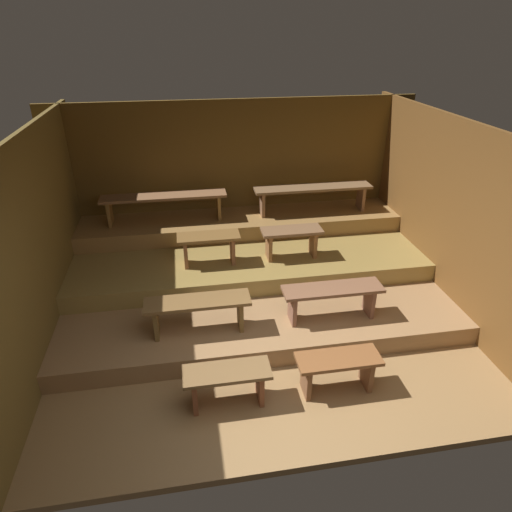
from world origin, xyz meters
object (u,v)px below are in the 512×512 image
object	(u,v)px
bench_floor_right	(338,366)
bench_lower_right	(332,295)
bench_middle_left	(209,243)
bench_floor_left	(227,380)
bench_lower_left	(198,308)
bench_upper_left	(164,200)
bench_upper_right	(313,191)
bench_middle_right	(291,237)

from	to	relation	value
bench_floor_right	bench_lower_right	size ratio (longest dim) A/B	0.72
bench_middle_left	bench_lower_right	bearing A→B (deg)	-40.60
bench_floor_left	bench_lower_left	bearing A→B (deg)	103.64
bench_middle_left	bench_upper_left	world-z (taller)	bench_upper_left
bench_upper_right	bench_middle_right	bearing A→B (deg)	-120.10
bench_lower_right	bench_upper_right	distance (m)	2.32
bench_floor_left	bench_upper_left	world-z (taller)	bench_upper_left
bench_floor_left	bench_middle_right	bearing A→B (deg)	61.35
bench_floor_right	bench_middle_right	world-z (taller)	bench_middle_right
bench_floor_right	bench_middle_left	world-z (taller)	bench_middle_left
bench_middle_left	bench_floor_left	bearing A→B (deg)	-89.92
bench_floor_right	bench_upper_left	world-z (taller)	bench_upper_left
bench_floor_right	bench_floor_left	bearing A→B (deg)	180.00
bench_upper_right	bench_upper_left	bearing A→B (deg)	180.00
bench_middle_right	bench_lower_left	bearing A→B (deg)	-139.40
bench_lower_right	bench_upper_left	bearing A→B (deg)	131.88
bench_floor_left	bench_middle_left	distance (m)	2.21
bench_upper_left	bench_upper_right	distance (m)	2.37
bench_floor_left	bench_lower_right	distance (m)	1.71
bench_upper_left	bench_lower_left	bearing A→B (deg)	-80.64
bench_lower_right	bench_floor_right	bearing A→B (deg)	-103.64
bench_lower_right	bench_middle_left	distance (m)	1.86
bench_floor_right	bench_upper_right	xyz separation A→B (m)	(0.60, 3.18, 0.79)
bench_lower_right	bench_middle_right	distance (m)	1.25
bench_lower_right	bench_middle_left	xyz separation A→B (m)	(-1.40, 1.20, 0.23)
bench_lower_left	bench_upper_right	xyz separation A→B (m)	(2.00, 2.23, 0.52)
bench_lower_right	bench_upper_left	distance (m)	3.04
bench_floor_right	bench_upper_right	distance (m)	3.33
bench_middle_left	bench_upper_right	distance (m)	2.07
bench_middle_left	bench_middle_right	xyz separation A→B (m)	(1.18, 0.00, 0.00)
bench_middle_right	bench_floor_left	bearing A→B (deg)	-118.65
bench_lower_left	bench_lower_right	distance (m)	1.63
bench_lower_right	bench_middle_right	bearing A→B (deg)	100.67
bench_middle_left	bench_floor_right	bearing A→B (deg)	-61.35
bench_middle_left	bench_middle_right	world-z (taller)	same
bench_floor_left	bench_lower_left	size ratio (longest dim) A/B	0.72
bench_lower_left	bench_middle_right	bearing A→B (deg)	40.60
bench_floor_left	bench_upper_right	xyz separation A→B (m)	(1.77, 3.18, 0.79)
bench_lower_left	bench_upper_left	bearing A→B (deg)	99.36
bench_lower_left	bench_middle_right	size ratio (longest dim) A/B	1.43
bench_lower_left	bench_upper_left	size ratio (longest dim) A/B	0.64
bench_lower_left	bench_middle_right	world-z (taller)	bench_middle_right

